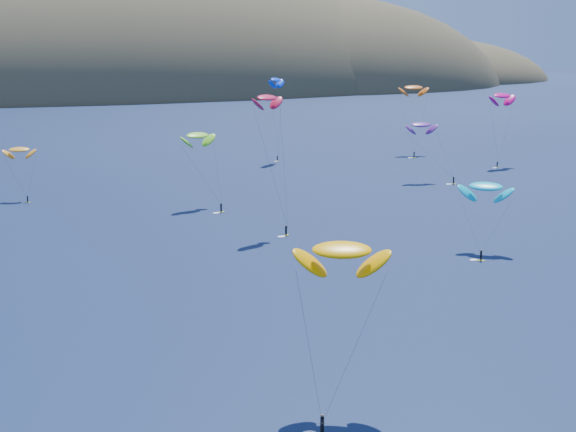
# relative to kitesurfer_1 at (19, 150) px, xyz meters

# --- Properties ---
(island) EXTENTS (730.00, 300.00, 210.00)m
(island) POSITION_rel_kitesurfer_1_xyz_m (90.78, 405.21, -22.38)
(island) COLOR #3D3526
(island) RESTS_ON ground
(kitesurfer_1) EXTENTS (7.63, 7.67, 13.67)m
(kitesurfer_1) POSITION_rel_kitesurfer_1_xyz_m (0.00, 0.00, 0.00)
(kitesurfer_1) COLOR yellow
(kitesurfer_1) RESTS_ON ground
(kitesurfer_2) EXTENTS (11.04, 11.38, 18.79)m
(kitesurfer_2) POSITION_rel_kitesurfer_1_xyz_m (25.30, -123.50, 4.49)
(kitesurfer_2) COLOR yellow
(kitesurfer_2) RESTS_ON ground
(kitesurfer_3) EXTENTS (9.55, 13.08, 18.29)m
(kitesurfer_3) POSITION_rel_kitesurfer_1_xyz_m (36.94, -22.08, 4.18)
(kitesurfer_3) COLOR yellow
(kitesurfer_3) RESTS_ON ground
(kitesurfer_4) EXTENTS (8.69, 8.79, 26.87)m
(kitesurfer_4) POSITION_rel_kitesurfer_1_xyz_m (76.67, 35.23, 12.83)
(kitesurfer_4) COLOR yellow
(kitesurfer_4) RESTS_ON ground
(kitesurfer_5) EXTENTS (10.32, 11.72, 14.02)m
(kitesurfer_5) POSITION_rel_kitesurfer_1_xyz_m (74.59, -77.66, -0.20)
(kitesurfer_5) COLOR yellow
(kitesurfer_5) RESTS_ON ground
(kitesurfer_6) EXTENTS (10.63, 11.28, 17.15)m
(kitesurfer_6) POSITION_rel_kitesurfer_1_xyz_m (99.78, -11.99, 3.10)
(kitesurfer_6) COLOR yellow
(kitesurfer_6) RESTS_ON ground
(kitesurfer_8) EXTENTS (11.02, 8.40, 23.30)m
(kitesurfer_8) POSITION_rel_kitesurfer_1_xyz_m (135.00, 2.53, 8.80)
(kitesurfer_8) COLOR yellow
(kitesurfer_8) RESTS_ON ground
(kitesurfer_9) EXTENTS (8.31, 9.05, 28.11)m
(kitesurfer_9) POSITION_rel_kitesurfer_1_xyz_m (43.25, -50.57, 14.25)
(kitesurfer_9) COLOR yellow
(kitesurfer_9) RESTS_ON ground
(kitesurfer_11) EXTENTS (11.01, 14.17, 23.83)m
(kitesurfer_11) POSITION_rel_kitesurfer_1_xyz_m (123.70, 34.32, 9.49)
(kitesurfer_11) COLOR yellow
(kitesurfer_11) RESTS_ON ground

